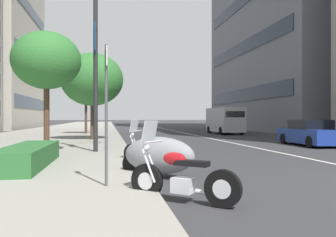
# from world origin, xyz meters

# --- Properties ---
(sidewalk_right_plaza) EXTENTS (160.00, 10.57, 0.15)m
(sidewalk_right_plaza) POSITION_xyz_m (30.00, 11.78, 0.07)
(sidewalk_right_plaza) COLOR gray
(sidewalk_right_plaza) RESTS_ON ground
(lane_centre_stripe) EXTENTS (110.00, 0.16, 0.01)m
(lane_centre_stripe) POSITION_xyz_m (35.00, 0.00, 0.00)
(lane_centre_stripe) COLOR silver
(lane_centre_stripe) RESTS_ON ground
(motorcycle_under_tarp) EXTENTS (1.49, 1.79, 1.49)m
(motorcycle_under_tarp) POSITION_xyz_m (0.37, 6.13, 0.45)
(motorcycle_under_tarp) COLOR black
(motorcycle_under_tarp) RESTS_ON ground
(motorcycle_second_in_row) EXTENTS (1.82, 2.06, 1.06)m
(motorcycle_second_in_row) POSITION_xyz_m (3.01, 6.17, 0.57)
(motorcycle_second_in_row) COLOR gray
(motorcycle_second_in_row) RESTS_ON ground
(motorcycle_mid_row) EXTENTS (1.39, 1.87, 1.48)m
(motorcycle_mid_row) POSITION_xyz_m (5.71, 6.01, 0.44)
(motorcycle_mid_row) COLOR black
(motorcycle_mid_row) RESTS_ON ground
(car_approaching_light) EXTENTS (4.50, 1.98, 1.42)m
(car_approaching_light) POSITION_xyz_m (11.77, -3.54, 0.66)
(car_approaching_light) COLOR navy
(car_approaching_light) RESTS_ON ground
(delivery_van_ahead) EXTENTS (5.21, 2.25, 2.45)m
(delivery_van_ahead) POSITION_xyz_m (25.57, -3.39, 1.31)
(delivery_van_ahead) COLOR #B7B7BC
(delivery_van_ahead) RESTS_ON ground
(parking_sign_by_curb) EXTENTS (0.32, 0.06, 2.90)m
(parking_sign_by_curb) POSITION_xyz_m (1.39, 7.47, 1.87)
(parking_sign_by_curb) COLOR #47494C
(parking_sign_by_curb) RESTS_ON sidewalk_right_plaza
(street_lamp_with_banners) EXTENTS (1.26, 2.34, 7.59)m
(street_lamp_with_banners) POSITION_xyz_m (8.75, 7.60, 4.77)
(street_lamp_with_banners) COLOR #232326
(street_lamp_with_banners) RESTS_ON sidewalk_right_plaza
(clipped_hedge_bed) EXTENTS (4.59, 1.10, 0.59)m
(clipped_hedge_bed) POSITION_xyz_m (4.74, 9.71, 0.44)
(clipped_hedge_bed) COLOR #28602D
(clipped_hedge_bed) RESTS_ON sidewalk_right_plaza
(street_tree_mid_sidewalk) EXTENTS (2.64, 2.64, 4.75)m
(street_tree_mid_sidewalk) POSITION_xyz_m (8.33, 9.80, 3.76)
(street_tree_mid_sidewalk) COLOR #473323
(street_tree_mid_sidewalk) RESTS_ON sidewalk_right_plaza
(street_tree_near_plaza_corner) EXTENTS (3.95, 3.95, 5.50)m
(street_tree_near_plaza_corner) POSITION_xyz_m (16.86, 8.44, 3.96)
(street_tree_near_plaza_corner) COLOR #473323
(street_tree_near_plaza_corner) RESTS_ON sidewalk_right_plaza
(street_tree_far_plaza) EXTENTS (2.61, 2.61, 4.85)m
(street_tree_far_plaza) POSITION_xyz_m (25.27, 9.34, 3.87)
(street_tree_far_plaza) COLOR #473323
(street_tree_far_plaza) RESTS_ON sidewalk_right_plaza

